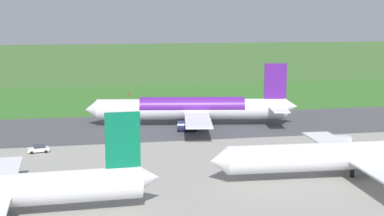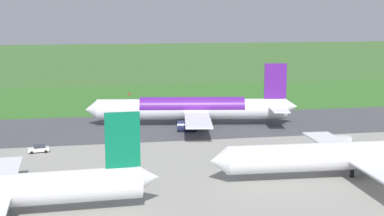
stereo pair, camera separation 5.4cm
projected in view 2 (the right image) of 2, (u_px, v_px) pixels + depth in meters
The scene contains 10 objects.
ground_plane at pixel (213, 125), 140.12m from camera, with size 800.00×800.00×0.00m, color #3D662D.
runway_asphalt at pixel (213, 124), 140.12m from camera, with size 600.00×33.60×0.06m, color #47474C.
apron_concrete at pixel (291, 192), 86.83m from camera, with size 440.00×110.00×0.05m, color gray.
grass_verge_foreground at pixel (185, 100), 180.92m from camera, with size 600.00×80.00×0.04m, color #346B27.
airliner_main at pixel (193, 109), 138.36m from camera, with size 54.00×44.39×15.88m.
airliner_parked_mid at pixel (354, 155), 93.96m from camera, with size 50.09×40.94×14.63m.
service_truck_baggage at pixel (338, 142), 114.64m from camera, with size 6.17×3.60×2.65m.
service_car_ops at pixel (39, 149), 111.35m from camera, with size 4.42×2.42×1.62m.
no_stopping_sign at pixel (130, 97), 176.97m from camera, with size 0.60×0.10×2.72m.
traffic_cone_orange at pixel (120, 101), 177.25m from camera, with size 0.40×0.40×0.55m, color orange.
Camera 2 is at (31.21, 133.91, 27.87)m, focal length 51.01 mm.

